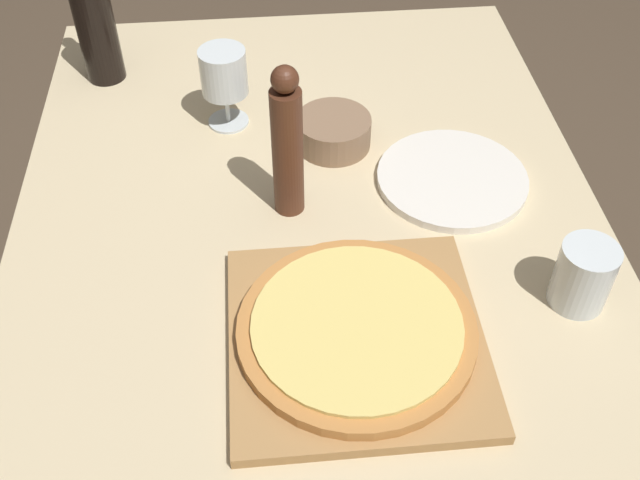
# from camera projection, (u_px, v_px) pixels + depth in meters

# --- Properties ---
(ground_plane) EXTENTS (12.00, 12.00, 0.00)m
(ground_plane) POSITION_uv_depth(u_px,v_px,m) (314.00, 473.00, 1.70)
(ground_plane) COLOR #4C3D2D
(dining_table) EXTENTS (0.92, 1.32, 0.77)m
(dining_table) POSITION_uv_depth(u_px,v_px,m) (312.00, 276.00, 1.22)
(dining_table) COLOR #CCB78E
(dining_table) RESTS_ON ground_plane
(cutting_board) EXTENTS (0.34, 0.34, 0.02)m
(cutting_board) POSITION_uv_depth(u_px,v_px,m) (356.00, 338.00, 0.99)
(cutting_board) COLOR #A87A47
(cutting_board) RESTS_ON dining_table
(pizza) EXTENTS (0.32, 0.32, 0.02)m
(pizza) POSITION_uv_depth(u_px,v_px,m) (357.00, 329.00, 0.98)
(pizza) COLOR #BC7A3D
(pizza) RESTS_ON cutting_board
(wine_bottle) EXTENTS (0.07, 0.07, 0.30)m
(wine_bottle) POSITION_uv_depth(u_px,v_px,m) (94.00, 18.00, 1.36)
(wine_bottle) COLOR black
(wine_bottle) RESTS_ON dining_table
(pepper_mill) EXTENTS (0.05, 0.05, 0.26)m
(pepper_mill) POSITION_uv_depth(u_px,v_px,m) (287.00, 145.00, 1.10)
(pepper_mill) COLOR #4C2819
(pepper_mill) RESTS_ON dining_table
(wine_glass) EXTENTS (0.08, 0.08, 0.15)m
(wine_glass) POSITION_uv_depth(u_px,v_px,m) (224.00, 75.00, 1.27)
(wine_glass) COLOR silver
(wine_glass) RESTS_ON dining_table
(small_bowl) EXTENTS (0.13, 0.13, 0.05)m
(small_bowl) POSITION_uv_depth(u_px,v_px,m) (333.00, 132.00, 1.28)
(small_bowl) COLOR #84664C
(small_bowl) RESTS_ON dining_table
(drinking_tumbler) EXTENTS (0.08, 0.08, 0.10)m
(drinking_tumbler) POSITION_uv_depth(u_px,v_px,m) (583.00, 276.00, 1.01)
(drinking_tumbler) COLOR silver
(drinking_tumbler) RESTS_ON dining_table
(dinner_plate) EXTENTS (0.25, 0.25, 0.01)m
(dinner_plate) POSITION_uv_depth(u_px,v_px,m) (452.00, 179.00, 1.22)
(dinner_plate) COLOR silver
(dinner_plate) RESTS_ON dining_table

